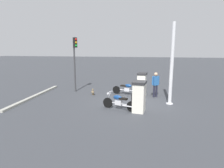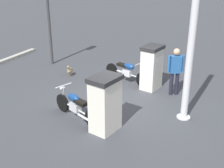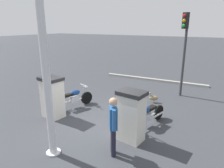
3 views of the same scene
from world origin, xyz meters
name	(u,v)px [view 3 (image 3 of 3)]	position (x,y,z in m)	size (l,w,h in m)	color
ground_plane	(95,121)	(0.00, 0.00, 0.00)	(120.00, 120.00, 0.00)	#383A3F
fuel_pump_near	(131,116)	(-0.45, -1.66, 0.82)	(0.71, 0.88, 1.61)	silver
fuel_pump_far	(52,97)	(-0.45, 1.66, 0.81)	(0.75, 0.93, 1.59)	silver
motorcycle_near_pump	(147,115)	(0.57, -1.78, 0.44)	(2.07, 0.79, 0.92)	black
motorcycle_far_pump	(73,98)	(0.61, 1.55, 0.43)	(1.92, 0.84, 0.92)	black
attendant_person	(113,123)	(-1.36, -1.55, 0.96)	(0.52, 0.40, 1.66)	#1E1E2D
wandering_duck	(153,98)	(2.91, -1.24, 0.24)	(0.31, 0.49, 0.50)	#847051
roadside_traffic_light	(185,41)	(4.48, -2.07, 2.72)	(0.39, 0.31, 4.00)	#38383A
canopy_support_pole	(46,75)	(-2.16, -0.07, 2.26)	(0.40, 0.40, 4.67)	silver
road_edge_kerb	(154,80)	(6.60, 0.00, 0.06)	(0.57, 6.52, 0.12)	#9E9E93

